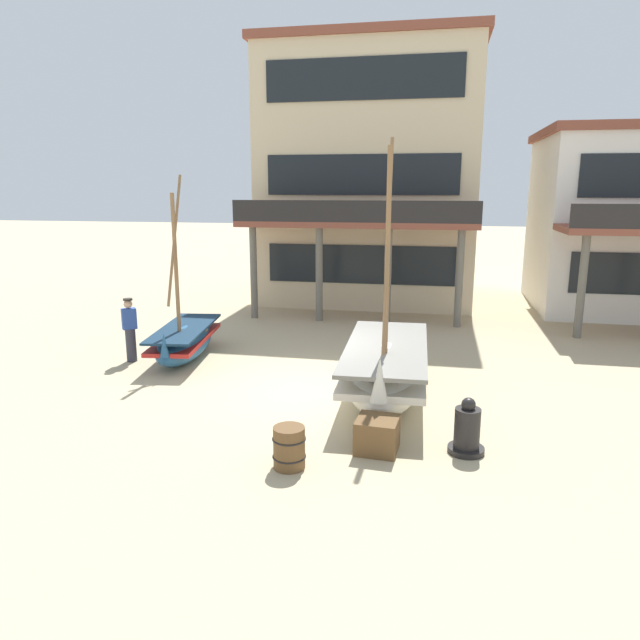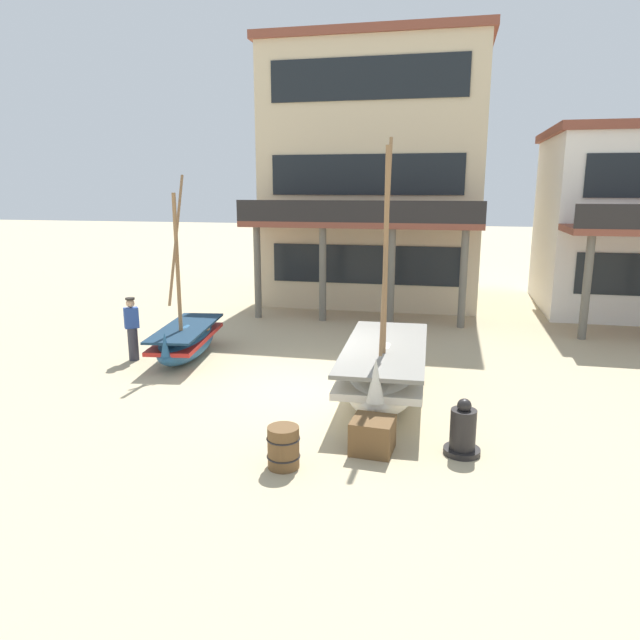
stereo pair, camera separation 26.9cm
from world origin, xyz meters
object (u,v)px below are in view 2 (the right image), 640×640
fisherman_by_hull (132,330)px  fishing_boat_near_left (385,369)px  cargo_crate (373,435)px  fishing_boat_centre_large (187,340)px  capstan_winch (463,432)px  wooden_barrel (283,447)px  harbor_building_main (377,177)px

fisherman_by_hull → fishing_boat_near_left: bearing=-11.5°
fishing_boat_near_left → fisherman_by_hull: bearing=168.5°
cargo_crate → fishing_boat_centre_large: bearing=140.5°
fishing_boat_centre_large → fisherman_by_hull: bearing=-157.0°
fishing_boat_centre_large → cargo_crate: (5.62, -4.63, -0.20)m
fishing_boat_near_left → cargo_crate: fishing_boat_near_left is taller
fishing_boat_near_left → capstan_winch: (1.61, -2.47, -0.25)m
fishing_boat_near_left → cargo_crate: size_ratio=7.70×
fishing_boat_near_left → fishing_boat_centre_large: size_ratio=1.14×
fishing_boat_near_left → cargo_crate: (0.09, -2.71, -0.36)m
fishing_boat_near_left → capstan_winch: size_ratio=5.47×
capstan_winch → wooden_barrel: bearing=-158.4°
fishing_boat_near_left → fisherman_by_hull: (-6.80, 1.38, 0.18)m
fishing_boat_centre_large → cargo_crate: size_ratio=6.77×
wooden_barrel → harbor_building_main: 16.26m
wooden_barrel → fishing_boat_near_left: bearing=70.9°
fishing_boat_near_left → fishing_boat_centre_large: bearing=160.8°
fishing_boat_near_left → fishing_boat_centre_large: fishing_boat_near_left is taller
fisherman_by_hull → harbor_building_main: size_ratio=0.17×
fisherman_by_hull → cargo_crate: bearing=-30.7°
capstan_winch → harbor_building_main: size_ratio=0.10×
fishing_boat_centre_large → harbor_building_main: 11.63m
capstan_winch → harbor_building_main: bearing=103.0°
wooden_barrel → fisherman_by_hull: bearing=138.0°
fisherman_by_hull → wooden_barrel: (5.55, -4.99, -0.48)m
fisherman_by_hull → harbor_building_main: (5.05, 10.62, 4.07)m
fishing_boat_centre_large → cargo_crate: fishing_boat_centre_large is taller
fishing_boat_near_left → wooden_barrel: fishing_boat_near_left is taller
fishing_boat_near_left → fisherman_by_hull: fishing_boat_near_left is taller
fisherman_by_hull → cargo_crate: fisherman_by_hull is taller
fishing_boat_near_left → capstan_winch: 2.96m
capstan_winch → harbor_building_main: (-3.35, 14.47, 4.50)m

